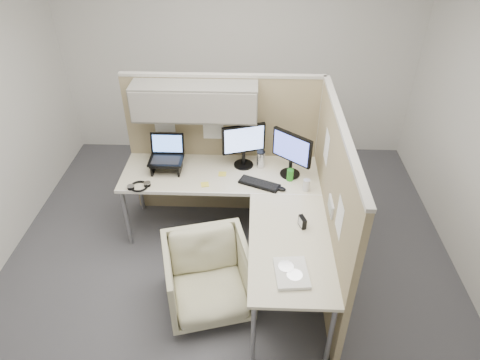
{
  "coord_description": "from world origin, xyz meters",
  "views": [
    {
      "loc": [
        0.22,
        -3.01,
        3.18
      ],
      "look_at": [
        0.1,
        0.25,
        0.85
      ],
      "focal_mm": 32.0,
      "sensor_mm": 36.0,
      "label": 1
    }
  ],
  "objects_px": {
    "desk": "(242,202)",
    "monitor_left": "(244,142)",
    "keyboard": "(259,184)",
    "office_chair": "(208,274)"
  },
  "relations": [
    {
      "from": "desk",
      "to": "office_chair",
      "type": "distance_m",
      "value": 0.75
    },
    {
      "from": "desk",
      "to": "keyboard",
      "type": "relative_size",
      "value": 5.01
    },
    {
      "from": "desk",
      "to": "monitor_left",
      "type": "relative_size",
      "value": 4.29
    },
    {
      "from": "office_chair",
      "to": "keyboard",
      "type": "relative_size",
      "value": 1.84
    },
    {
      "from": "desk",
      "to": "keyboard",
      "type": "distance_m",
      "value": 0.28
    },
    {
      "from": "office_chair",
      "to": "keyboard",
      "type": "bearing_deg",
      "value": 47.39
    },
    {
      "from": "office_chair",
      "to": "monitor_left",
      "type": "xyz_separation_m",
      "value": [
        0.27,
        1.17,
        0.64
      ]
    },
    {
      "from": "desk",
      "to": "monitor_left",
      "type": "height_order",
      "value": "monitor_left"
    },
    {
      "from": "monitor_left",
      "to": "keyboard",
      "type": "height_order",
      "value": "monitor_left"
    },
    {
      "from": "monitor_left",
      "to": "keyboard",
      "type": "relative_size",
      "value": 1.17
    }
  ]
}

